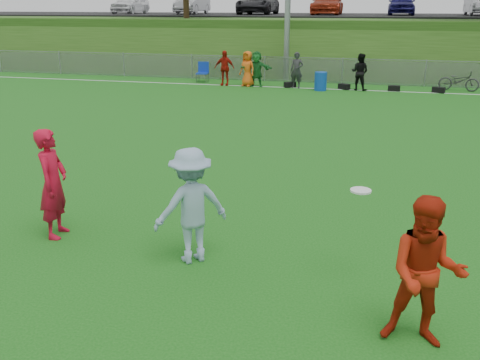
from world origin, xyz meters
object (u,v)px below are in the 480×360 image
(player_blue, at_px, (191,206))
(bicycle, at_px, (459,81))
(player_red_left, at_px, (53,184))
(player_red_center, at_px, (426,273))
(recycling_bin, at_px, (321,81))
(frisbee, at_px, (361,191))

(player_blue, height_order, bicycle, player_blue)
(player_red_left, height_order, player_red_center, player_red_left)
(recycling_bin, bearing_deg, player_red_left, -99.01)
(player_blue, height_order, recycling_bin, player_blue)
(frisbee, relative_size, recycling_bin, 0.35)
(player_blue, xyz_separation_m, frisbee, (2.54, 0.01, 0.47))
(bicycle, bearing_deg, player_red_center, -177.40)
(player_blue, distance_m, bicycle, 20.46)
(frisbee, xyz_separation_m, recycling_bin, (-2.37, 17.97, -0.96))
(frisbee, relative_size, bicycle, 0.17)
(player_red_left, bearing_deg, recycling_bin, -18.73)
(frisbee, bearing_deg, bicycle, 78.66)
(player_red_center, distance_m, bicycle, 21.08)
(player_blue, bearing_deg, player_red_left, -46.49)
(frisbee, bearing_deg, recycling_bin, 97.50)
(player_red_center, bearing_deg, recycling_bin, 101.84)
(player_red_left, height_order, recycling_bin, player_red_left)
(player_red_left, relative_size, frisbee, 6.41)
(recycling_bin, bearing_deg, player_red_center, -80.67)
(player_red_center, relative_size, player_blue, 1.01)
(bicycle, bearing_deg, player_blue, 172.65)
(player_red_left, distance_m, recycling_bin, 17.87)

